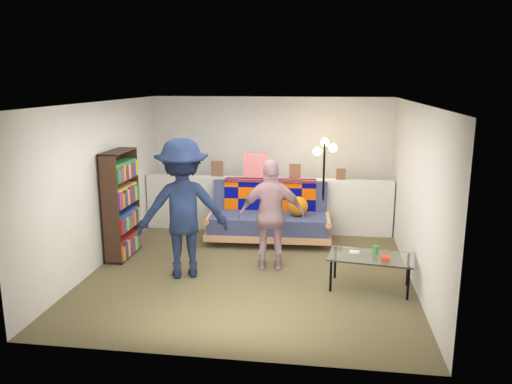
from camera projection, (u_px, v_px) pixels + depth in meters
ground at (252, 267)px, 7.37m from camera, size 5.00×5.00×0.00m
room_shell at (257, 151)px, 7.46m from camera, size 4.60×5.05×2.45m
half_wall_ledge at (267, 205)px, 9.00m from camera, size 4.45×0.15×1.00m
ledge_decor at (254, 168)px, 8.86m from camera, size 2.97×0.02×0.45m
futon_sofa at (270, 217)px, 8.52m from camera, size 2.13×1.09×0.90m
bookshelf at (121, 208)px, 7.69m from camera, size 0.28×0.83×1.66m
coffee_table at (371, 258)px, 6.53m from camera, size 1.15×0.73×0.56m
floor_lamp at (324, 168)px, 8.49m from camera, size 0.40×0.32×1.74m
person_left at (183, 209)px, 6.88m from camera, size 1.42×1.10×1.94m
person_right at (272, 215)px, 7.15m from camera, size 0.99×0.53×1.62m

